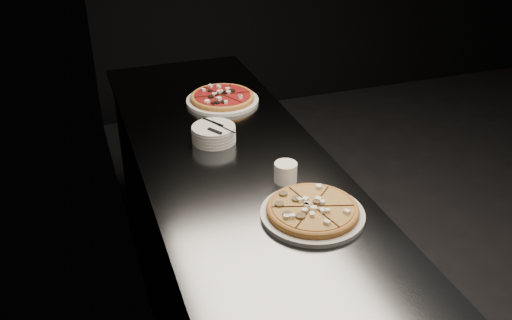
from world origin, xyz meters
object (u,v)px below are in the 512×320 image
object	(u,v)px
counter	(239,256)
plate_stack	(214,134)
cutlery	(216,127)
pizza_tomato	(222,98)
ramekin	(286,172)
pizza_mushroom	(313,211)

from	to	relation	value
counter	plate_stack	distance (m)	0.54
counter	cutlery	bearing A→B (deg)	98.27
pizza_tomato	ramekin	xyz separation A→B (m)	(0.02, -0.77, 0.02)
pizza_mushroom	pizza_tomato	world-z (taller)	same
pizza_tomato	cutlery	world-z (taller)	cutlery
counter	ramekin	world-z (taller)	ramekin
pizza_tomato	cutlery	bearing A→B (deg)	-109.73
pizza_tomato	plate_stack	bearing A→B (deg)	-111.36
cutlery	ramekin	xyz separation A→B (m)	(0.16, -0.38, -0.03)
counter	ramekin	xyz separation A→B (m)	(0.13, -0.18, 0.50)
cutlery	ramekin	bearing A→B (deg)	-98.76
plate_stack	ramekin	distance (m)	0.43
pizza_mushroom	pizza_tomato	bearing A→B (deg)	91.00
counter	plate_stack	bearing A→B (deg)	99.63
pizza_mushroom	pizza_tomato	xyz separation A→B (m)	(-0.02, 1.02, -0.00)
pizza_tomato	cutlery	xyz separation A→B (m)	(-0.14, -0.39, 0.05)
cutlery	pizza_mushroom	bearing A→B (deg)	-106.88
counter	cutlery	xyz separation A→B (m)	(-0.03, 0.20, 0.53)
pizza_tomato	plate_stack	world-z (taller)	plate_stack
plate_stack	cutlery	distance (m)	0.04
cutlery	ramekin	distance (m)	0.41
counter	cutlery	size ratio (longest dim) A/B	12.94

